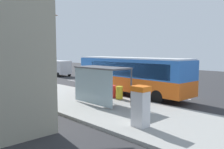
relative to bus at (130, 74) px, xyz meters
The scene contains 19 objects.
ground_plane 11.81m from the bus, 81.56° to the left, with size 56.00×92.00×0.04m, color #2D2D30.
sidewalk_platform 5.03m from the bus, behind, with size 6.20×30.00×0.18m, color #999993.
lane_stripe_seg_1 4.39m from the bus, 60.50° to the right, with size 0.16×2.20×0.01m, color silver.
lane_stripe_seg_2 3.09m from the bus, 38.01° to the left, with size 0.16×2.20×0.01m, color silver.
lane_stripe_seg_3 7.06m from the bus, 73.29° to the left, with size 0.16×2.20×0.01m, color silver.
lane_stripe_seg_4 11.84m from the bus, 80.35° to the left, with size 0.16×2.20×0.01m, color silver.
lane_stripe_seg_5 16.75m from the bus, 83.23° to the left, with size 0.16×2.20×0.01m, color silver.
lane_stripe_seg_6 21.70m from the bus, 84.80° to the left, with size 0.16×2.20×0.01m, color silver.
lane_stripe_seg_7 26.67m from the bus, 85.77° to the left, with size 0.16×2.20×0.01m, color silver.
bus is the anchor object (origin of this frame).
white_van 18.99m from the bus, 78.11° to the left, with size 2.09×5.23×2.30m.
sedan_near 28.60m from the bus, 81.94° to the left, with size 2.03×4.49×1.52m.
sedan_far 39.01m from the bus, 84.09° to the left, with size 1.90×4.43×1.52m.
ticket_machine 9.03m from the bus, 134.98° to the right, with size 0.66×0.76×1.94m.
recycling_bin_yellow 2.99m from the bus, 155.10° to the right, with size 0.52×0.52×0.95m, color yellow.
recycling_bin_red 2.79m from the bus, 169.63° to the right, with size 0.52×0.52×0.95m, color red.
traffic_light_near_side 30.86m from the bus, 76.47° to the left, with size 0.49×0.28×5.30m.
traffic_light_median 31.67m from the bus, 86.18° to the left, with size 0.49×0.28×5.31m.
bus_shelter 4.90m from the bus, 163.73° to the right, with size 1.80×4.00×2.50m.
Camera 1 is at (-16.52, -10.79, 3.73)m, focal length 37.56 mm.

